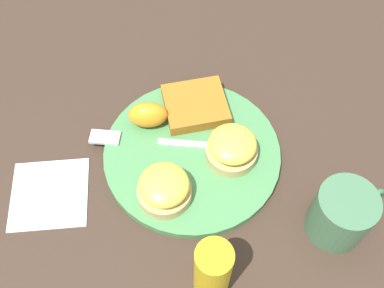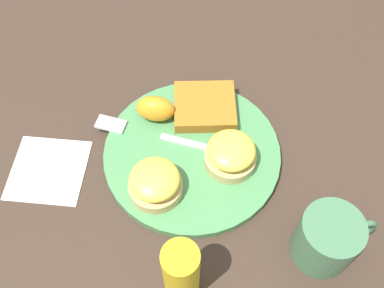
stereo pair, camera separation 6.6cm
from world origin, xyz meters
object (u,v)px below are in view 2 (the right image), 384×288
(fork, at_px, (155,135))
(cup, at_px, (327,239))
(orange_wedge, at_px, (155,109))
(sandwich_benedict_left, at_px, (155,183))
(hashbrown_patty, at_px, (205,106))
(sandwich_benedict_right, at_px, (231,154))
(condiment_bottle, at_px, (181,273))

(fork, bearing_deg, cup, -51.80)
(orange_wedge, height_order, cup, cup)
(sandwich_benedict_left, xyz_separation_m, orange_wedge, (0.03, 0.13, -0.00))
(hashbrown_patty, distance_m, orange_wedge, 0.08)
(sandwich_benedict_right, xyz_separation_m, hashbrown_patty, (-0.01, 0.10, -0.01))
(sandwich_benedict_left, bearing_deg, fork, 78.89)
(orange_wedge, height_order, condiment_bottle, condiment_bottle)
(sandwich_benedict_right, bearing_deg, cup, -62.35)
(fork, bearing_deg, sandwich_benedict_right, -36.48)
(hashbrown_patty, distance_m, condiment_bottle, 0.28)
(hashbrown_patty, xyz_separation_m, orange_wedge, (-0.08, 0.01, 0.01))
(hashbrown_patty, height_order, cup, cup)
(orange_wedge, distance_m, fork, 0.04)
(orange_wedge, relative_size, cup, 0.56)
(sandwich_benedict_left, height_order, sandwich_benedict_right, same)
(fork, xyz_separation_m, cup, (0.18, -0.23, 0.03))
(sandwich_benedict_right, distance_m, cup, 0.17)
(sandwich_benedict_left, xyz_separation_m, condiment_bottle, (0.00, -0.14, 0.02))
(sandwich_benedict_right, xyz_separation_m, orange_wedge, (-0.09, 0.11, -0.00))
(fork, bearing_deg, orange_wedge, 75.58)
(sandwich_benedict_left, height_order, condiment_bottle, condiment_bottle)
(cup, relative_size, condiment_bottle, 0.89)
(fork, height_order, condiment_bottle, condiment_bottle)
(cup, bearing_deg, condiment_bottle, -179.66)
(cup, height_order, condiment_bottle, condiment_bottle)
(hashbrown_patty, bearing_deg, fork, -161.38)
(sandwich_benedict_left, height_order, cup, cup)
(hashbrown_patty, bearing_deg, sandwich_benedict_left, -131.08)
(sandwich_benedict_right, height_order, fork, sandwich_benedict_right)
(sandwich_benedict_left, bearing_deg, cup, -34.80)
(condiment_bottle, bearing_deg, sandwich_benedict_left, 91.95)
(sandwich_benedict_right, xyz_separation_m, cup, (0.08, -0.15, 0.01))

